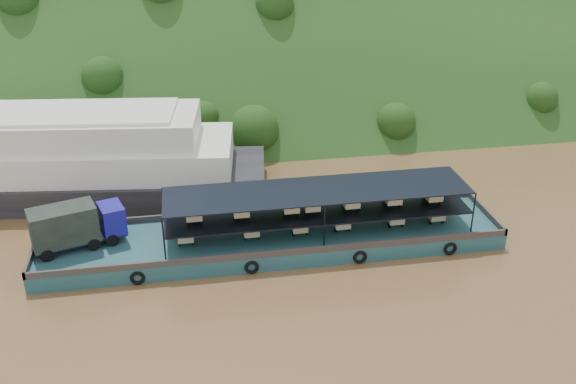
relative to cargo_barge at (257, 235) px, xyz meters
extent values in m
plane|color=brown|center=(4.87, -0.29, -1.14)|extent=(160.00, 160.00, 0.00)
cube|color=#183914|center=(4.87, 35.71, -1.14)|extent=(140.00, 39.60, 39.60)
cube|color=#16474D|center=(1.15, -0.03, -0.54)|extent=(35.00, 7.00, 1.20)
cube|color=#592D19|center=(1.15, 3.37, 0.31)|extent=(35.00, 0.20, 0.50)
cube|color=#592D19|center=(1.15, -3.43, 0.31)|extent=(35.00, 0.20, 0.50)
cube|color=#592D19|center=(18.55, -0.03, 0.31)|extent=(0.20, 7.00, 0.50)
cube|color=#592D19|center=(-16.25, -0.03, 0.31)|extent=(0.20, 7.00, 0.50)
torus|color=black|center=(-8.85, -3.58, -0.59)|extent=(1.06, 0.26, 1.06)
torus|color=black|center=(-0.85, -3.58, -0.59)|extent=(1.06, 0.26, 1.06)
torus|color=black|center=(7.15, -3.58, -0.59)|extent=(1.06, 0.26, 1.06)
torus|color=black|center=(14.15, -3.58, -0.59)|extent=(1.06, 0.26, 1.06)
cylinder|color=black|center=(-15.06, -1.28, 0.54)|extent=(1.01, 0.61, 0.96)
cylinder|color=black|center=(-15.68, 0.63, 0.54)|extent=(1.01, 0.61, 0.96)
cylinder|color=black|center=(-11.97, -0.29, 0.54)|extent=(1.01, 0.61, 0.96)
cylinder|color=black|center=(-12.58, 1.62, 0.54)|extent=(1.01, 0.61, 0.96)
cylinder|color=black|center=(-10.70, 0.12, 0.54)|extent=(1.01, 0.61, 0.96)
cylinder|color=black|center=(-11.31, 2.03, 0.54)|extent=(1.01, 0.61, 0.96)
cube|color=black|center=(-13.00, 0.43, 0.68)|extent=(6.83, 3.99, 0.19)
cube|color=#19148E|center=(-10.64, 1.19, 1.78)|extent=(2.25, 2.68, 2.10)
cube|color=black|center=(-9.87, 1.44, 2.17)|extent=(0.64, 1.84, 0.86)
cube|color=black|center=(-13.91, 0.14, 2.07)|extent=(5.07, 3.59, 2.68)
cube|color=black|center=(4.65, -0.03, 1.72)|extent=(23.00, 5.00, 0.12)
cube|color=black|center=(4.65, -0.03, 3.36)|extent=(23.00, 5.00, 0.08)
cylinder|color=black|center=(-6.85, -2.53, 1.71)|extent=(0.12, 0.12, 3.30)
cylinder|color=black|center=(-6.85, 2.47, 1.71)|extent=(0.12, 0.12, 3.30)
cylinder|color=black|center=(4.65, -2.53, 1.71)|extent=(0.12, 0.12, 3.30)
cylinder|color=black|center=(4.65, 2.47, 1.71)|extent=(0.12, 0.12, 3.30)
cylinder|color=black|center=(16.15, -2.53, 1.71)|extent=(0.12, 0.12, 3.30)
cylinder|color=black|center=(16.15, 2.47, 1.71)|extent=(0.12, 0.12, 3.30)
cylinder|color=black|center=(-5.36, 1.02, 0.32)|extent=(0.12, 0.52, 0.52)
cylinder|color=black|center=(-5.86, -0.78, 0.32)|extent=(0.14, 0.52, 0.52)
cylinder|color=black|center=(-4.86, -0.78, 0.32)|extent=(0.14, 0.52, 0.52)
cube|color=beige|center=(-5.36, -0.43, 0.66)|extent=(1.15, 1.50, 0.44)
cube|color=#AB0B0E|center=(-5.36, 0.72, 0.84)|extent=(0.55, 0.80, 0.80)
cube|color=#AB0B0E|center=(-5.36, 0.52, 1.34)|extent=(0.50, 0.10, 0.10)
cylinder|color=black|center=(-0.49, 1.02, 0.32)|extent=(0.12, 0.52, 0.52)
cylinder|color=black|center=(-0.99, -0.78, 0.32)|extent=(0.14, 0.52, 0.52)
cylinder|color=black|center=(0.01, -0.78, 0.32)|extent=(0.14, 0.52, 0.52)
cube|color=beige|center=(-0.49, -0.43, 0.66)|extent=(1.15, 1.50, 0.44)
cube|color=#AB100B|center=(-0.49, 0.72, 0.84)|extent=(0.55, 0.80, 0.80)
cube|color=#AB100B|center=(-0.49, 0.52, 1.34)|extent=(0.50, 0.10, 0.10)
cylinder|color=black|center=(3.18, 1.02, 0.32)|extent=(0.12, 0.52, 0.52)
cylinder|color=black|center=(2.68, -0.78, 0.32)|extent=(0.14, 0.52, 0.52)
cylinder|color=black|center=(3.68, -0.78, 0.32)|extent=(0.14, 0.52, 0.52)
cube|color=beige|center=(3.18, -0.43, 0.66)|extent=(1.15, 1.50, 0.44)
cube|color=red|center=(3.18, 0.72, 0.84)|extent=(0.55, 0.80, 0.80)
cube|color=red|center=(3.18, 0.52, 1.34)|extent=(0.50, 0.10, 0.10)
cylinder|color=black|center=(6.48, 1.02, 0.32)|extent=(0.12, 0.52, 0.52)
cylinder|color=black|center=(5.98, -0.78, 0.32)|extent=(0.14, 0.52, 0.52)
cylinder|color=black|center=(6.98, -0.78, 0.32)|extent=(0.14, 0.52, 0.52)
cube|color=beige|center=(6.48, -0.43, 0.66)|extent=(1.15, 1.50, 0.44)
cube|color=red|center=(6.48, 0.72, 0.84)|extent=(0.55, 0.80, 0.80)
cube|color=red|center=(6.48, 0.52, 1.34)|extent=(0.50, 0.10, 0.10)
cylinder|color=black|center=(10.75, 1.02, 0.32)|extent=(0.12, 0.52, 0.52)
cylinder|color=black|center=(10.25, -0.78, 0.32)|extent=(0.14, 0.52, 0.52)
cylinder|color=black|center=(11.25, -0.78, 0.32)|extent=(0.14, 0.52, 0.52)
cube|color=beige|center=(10.75, -0.43, 0.66)|extent=(1.15, 1.50, 0.44)
cube|color=red|center=(10.75, 0.72, 0.84)|extent=(0.55, 0.80, 0.80)
cube|color=red|center=(10.75, 0.52, 1.34)|extent=(0.50, 0.10, 0.10)
cylinder|color=black|center=(14.07, 1.02, 0.32)|extent=(0.12, 0.52, 0.52)
cylinder|color=black|center=(13.57, -0.78, 0.32)|extent=(0.14, 0.52, 0.52)
cylinder|color=black|center=(14.57, -0.78, 0.32)|extent=(0.14, 0.52, 0.52)
cube|color=#BEB786|center=(14.07, -0.43, 0.66)|extent=(1.15, 1.50, 0.44)
cube|color=red|center=(14.07, 0.72, 0.84)|extent=(0.55, 0.80, 0.80)
cube|color=red|center=(14.07, 0.52, 1.34)|extent=(0.50, 0.10, 0.10)
cylinder|color=black|center=(-4.63, 1.02, 2.04)|extent=(0.12, 0.52, 0.52)
cylinder|color=black|center=(-5.13, -0.78, 2.04)|extent=(0.14, 0.52, 0.52)
cylinder|color=black|center=(-4.13, -0.78, 2.04)|extent=(0.14, 0.52, 0.52)
cube|color=tan|center=(-4.63, -0.43, 2.38)|extent=(1.15, 1.50, 0.44)
cube|color=red|center=(-4.63, 0.72, 2.56)|extent=(0.55, 0.80, 0.80)
cube|color=red|center=(-4.63, 0.52, 3.06)|extent=(0.50, 0.10, 0.10)
cylinder|color=black|center=(-1.20, 1.02, 2.04)|extent=(0.12, 0.52, 0.52)
cylinder|color=black|center=(-1.70, -0.78, 2.04)|extent=(0.14, 0.52, 0.52)
cylinder|color=black|center=(-0.70, -0.78, 2.04)|extent=(0.14, 0.52, 0.52)
cube|color=beige|center=(-1.20, -0.43, 2.38)|extent=(1.15, 1.50, 0.44)
cube|color=#19439B|center=(-1.20, 0.72, 2.56)|extent=(0.55, 0.80, 0.80)
cube|color=#19439B|center=(-1.20, 0.52, 3.06)|extent=(0.50, 0.10, 0.10)
cylinder|color=black|center=(2.51, 1.02, 2.04)|extent=(0.12, 0.52, 0.52)
cylinder|color=black|center=(2.01, -0.78, 2.04)|extent=(0.14, 0.52, 0.52)
cylinder|color=black|center=(3.01, -0.78, 2.04)|extent=(0.14, 0.52, 0.52)
cube|color=beige|center=(2.51, -0.43, 2.38)|extent=(1.15, 1.50, 0.44)
cube|color=#BD0E0C|center=(2.51, 0.72, 2.56)|extent=(0.55, 0.80, 0.80)
cube|color=#BD0E0C|center=(2.51, 0.52, 3.06)|extent=(0.50, 0.10, 0.10)
cylinder|color=black|center=(7.13, 1.02, 2.04)|extent=(0.12, 0.52, 0.52)
cylinder|color=black|center=(6.63, -0.78, 2.04)|extent=(0.14, 0.52, 0.52)
cylinder|color=black|center=(7.63, -0.78, 2.04)|extent=(0.14, 0.52, 0.52)
cube|color=beige|center=(7.13, -0.43, 2.38)|extent=(1.15, 1.50, 0.44)
cube|color=beige|center=(7.13, 0.72, 2.56)|extent=(0.55, 0.80, 0.80)
cube|color=beige|center=(7.13, 0.52, 3.06)|extent=(0.50, 0.10, 0.10)
cylinder|color=black|center=(10.43, 1.02, 2.04)|extent=(0.12, 0.52, 0.52)
cylinder|color=black|center=(9.93, -0.78, 2.04)|extent=(0.14, 0.52, 0.52)
cylinder|color=black|center=(10.93, -0.78, 2.04)|extent=(0.14, 0.52, 0.52)
cube|color=beige|center=(10.43, -0.43, 2.38)|extent=(1.15, 1.50, 0.44)
cube|color=#B2140B|center=(10.43, 0.72, 2.56)|extent=(0.55, 0.80, 0.80)
cube|color=#B2140B|center=(10.43, 0.52, 3.06)|extent=(0.50, 0.10, 0.10)
cylinder|color=black|center=(13.68, 1.02, 2.04)|extent=(0.12, 0.52, 0.52)
cylinder|color=black|center=(13.18, -0.78, 2.04)|extent=(0.14, 0.52, 0.52)
cylinder|color=black|center=(14.18, -0.78, 2.04)|extent=(0.14, 0.52, 0.52)
cube|color=beige|center=(13.68, -0.43, 2.38)|extent=(1.15, 1.50, 0.44)
cube|color=red|center=(13.68, 0.72, 2.56)|extent=(0.55, 0.80, 0.80)
cube|color=red|center=(13.68, 0.52, 3.06)|extent=(0.50, 0.10, 0.10)
cylinder|color=black|center=(4.09, 1.02, 2.04)|extent=(0.12, 0.52, 0.52)
cylinder|color=black|center=(3.59, -0.78, 2.04)|extent=(0.14, 0.52, 0.52)
cylinder|color=black|center=(4.59, -0.78, 2.04)|extent=(0.14, 0.52, 0.52)
cube|color=beige|center=(4.09, -0.43, 2.38)|extent=(1.15, 1.50, 0.44)
cube|color=#BD0E0C|center=(4.09, 0.72, 2.56)|extent=(0.55, 0.80, 0.80)
cube|color=#BD0E0C|center=(4.09, 0.52, 3.06)|extent=(0.50, 0.10, 0.10)
cube|color=black|center=(-16.99, 12.51, 0.01)|extent=(39.13, 14.27, 2.29)
cube|color=white|center=(-16.99, 12.51, 2.50)|extent=(33.32, 12.60, 2.68)
cube|color=white|center=(-16.99, 12.51, 5.08)|extent=(27.51, 10.94, 2.49)
cube|color=white|center=(-16.99, 12.51, 6.46)|extent=(23.60, 9.51, 0.29)
camera|label=1|loc=(-4.91, -42.16, 24.44)|focal=40.00mm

